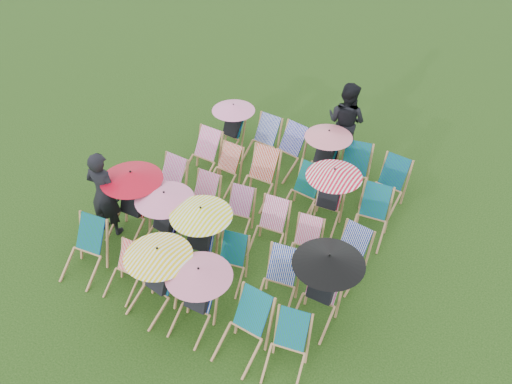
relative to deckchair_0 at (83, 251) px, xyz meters
The scene contains 33 objects.
ground 3.11m from the deckchair_0, 47.07° to the left, with size 100.00×100.00×0.00m, color black.
deckchair_0 is the anchor object (origin of this frame).
deckchair_1 0.91m from the deckchair_0, ahead, with size 0.60×0.80×0.83m.
deckchair_2 1.67m from the deckchair_0, ahead, with size 1.13×1.20×1.34m.
deckchair_3 2.46m from the deckchair_0, ahead, with size 1.08×1.13×1.28m.
deckchair_4 3.39m from the deckchair_0, ahead, with size 0.72×0.97×1.01m.
deckchair_5 4.13m from the deckchair_0, ahead, with size 0.75×0.94×0.92m.
deckchair_6 1.30m from the deckchair_0, 88.40° to the left, with size 1.18×1.24×1.40m.
deckchair_7 1.50m from the deckchair_0, 55.88° to the left, with size 1.09×1.16×1.30m.
deckchair_8 2.08m from the deckchair_0, 34.70° to the left, with size 1.12×1.21×1.33m.
deckchair_9 2.65m from the deckchair_0, 25.26° to the left, with size 0.71×0.87×0.85m.
deckchair_10 3.55m from the deckchair_0, 18.92° to the left, with size 0.75×0.95×0.95m.
deckchair_11 4.31m from the deckchair_0, 16.35° to the left, with size 1.18×1.23×1.40m.
deckchair_12 2.28m from the deckchair_0, 87.46° to the left, with size 0.67×0.92×0.97m.
deckchair_13 2.47m from the deckchair_0, 66.90° to the left, with size 0.63×0.86×0.90m.
deckchair_14 2.93m from the deckchair_0, 52.11° to the left, with size 0.69×0.87×0.86m.
deckchair_15 3.41m from the deckchair_0, 41.38° to the left, with size 0.69×0.90×0.92m.
deckchair_16 4.00m from the deckchair_0, 33.87° to the left, with size 0.66×0.84×0.84m.
deckchair_17 4.71m from the deckchair_0, 28.98° to the left, with size 0.73×0.94×0.95m.
deckchair_18 3.46m from the deckchair_0, 87.45° to the left, with size 0.68×0.93×1.00m.
deckchair_19 3.50m from the deckchair_0, 76.90° to the left, with size 0.60×0.82×0.87m.
deckchair_20 3.79m from the deckchair_0, 64.68° to the left, with size 0.70×0.97×1.03m.
deckchair_21 4.36m from the deckchair_0, 53.16° to the left, with size 0.72×0.94×0.96m.
deckchair_22 4.71m from the deckchair_0, 46.81° to the left, with size 1.09×1.17×1.30m.
deckchair_23 5.41m from the deckchair_0, 40.69° to the left, with size 0.75×0.97×0.98m.
deckchair_24 4.66m from the deckchair_0, 88.10° to the left, with size 0.99×1.04×1.17m.
deckchair_25 4.76m from the deckchair_0, 78.01° to the left, with size 0.68×0.92×0.97m.
deckchair_26 4.87m from the deckchair_0, 70.17° to the left, with size 0.81×1.02×1.00m.
deckchair_27 5.34m from the deckchair_0, 62.04° to the left, with size 1.03×1.08×1.22m.
deckchair_28 5.61m from the deckchair_0, 54.56° to the left, with size 0.85×1.06×1.03m.
deckchair_29 6.12m from the deckchair_0, 48.79° to the left, with size 0.72×0.95×0.98m.
person_left 1.20m from the deckchair_0, 109.40° to the left, with size 0.68×0.44×1.86m, color black.
person_rear 6.26m from the deckchair_0, 65.66° to the left, with size 0.93×0.73×1.92m, color black.
Camera 1 is at (4.28, -6.89, 7.81)m, focal length 40.00 mm.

